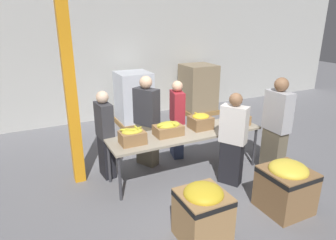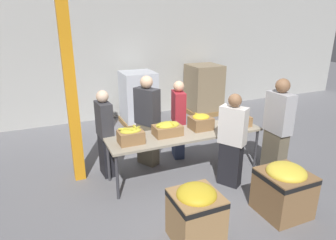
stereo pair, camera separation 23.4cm
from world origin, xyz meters
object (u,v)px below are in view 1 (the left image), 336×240
object	(u,v)px
banana_box_2	(201,121)
pallet_stack_1	(198,89)
banana_box_1	(168,128)
volunteer_3	(233,140)
donation_bin_1	(286,185)
volunteer_2	(147,122)
volunteer_0	(105,135)
pallet_stack_0	(134,99)
support_pillar	(68,67)
banana_box_0	(132,136)
donation_bin_0	(203,211)
sorting_table	(186,135)
banana_box_3	(237,119)
volunteer_4	(177,120)
volunteer_1	(276,128)

from	to	relation	value
banana_box_2	pallet_stack_1	xyz separation A→B (m)	(1.80, 3.01, -0.24)
banana_box_1	volunteer_3	distance (m)	1.11
donation_bin_1	volunteer_2	bearing A→B (deg)	119.16
volunteer_2	volunteer_3	size ratio (longest dim) A/B	1.09
banana_box_1	volunteer_0	world-z (taller)	volunteer_0
pallet_stack_0	banana_box_2	bearing A→B (deg)	-84.80
support_pillar	pallet_stack_1	xyz separation A→B (m)	(3.94, 2.47, -1.29)
banana_box_0	pallet_stack_1	distance (m)	4.45
donation_bin_0	pallet_stack_1	world-z (taller)	pallet_stack_1
sorting_table	banana_box_3	world-z (taller)	banana_box_3
volunteer_4	pallet_stack_1	size ratio (longest dim) A/B	1.10
volunteer_3	pallet_stack_1	size ratio (longest dim) A/B	1.12
volunteer_0	volunteer_2	world-z (taller)	volunteer_2
volunteer_0	pallet_stack_1	xyz separation A→B (m)	(3.45, 2.54, -0.08)
volunteer_2	pallet_stack_0	distance (m)	2.35
volunteer_0	pallet_stack_0	world-z (taller)	volunteer_0
banana_box_3	volunteer_4	size ratio (longest dim) A/B	0.26
volunteer_3	donation_bin_1	distance (m)	1.08
banana_box_2	volunteer_0	xyz separation A→B (m)	(-1.65, 0.48, -0.16)
sorting_table	donation_bin_0	world-z (taller)	sorting_table
volunteer_2	pallet_stack_1	bearing A→B (deg)	104.52
banana_box_3	pallet_stack_1	bearing A→B (deg)	71.04
support_pillar	donation_bin_0	bearing A→B (deg)	-62.65
volunteer_1	pallet_stack_1	size ratio (longest dim) A/B	1.25
sorting_table	donation_bin_1	size ratio (longest dim) A/B	3.57
volunteer_1	volunteer_4	size ratio (longest dim) A/B	1.13
banana_box_3	volunteer_1	bearing A→B (deg)	-59.48
sorting_table	volunteer_1	xyz separation A→B (m)	(1.43, -0.69, 0.14)
pallet_stack_1	volunteer_0	bearing A→B (deg)	-143.70
volunteer_0	volunteer_4	xyz separation A→B (m)	(1.51, 0.17, 0.00)
banana_box_3	banana_box_1	bearing A→B (deg)	175.77
banana_box_3	volunteer_1	world-z (taller)	volunteer_1
banana_box_1	volunteer_0	bearing A→B (deg)	152.40
volunteer_2	donation_bin_1	xyz separation A→B (m)	(1.27, -2.27, -0.45)
volunteer_3	banana_box_2	bearing A→B (deg)	-16.38
donation_bin_0	donation_bin_1	world-z (taller)	donation_bin_0
banana_box_2	volunteer_1	world-z (taller)	volunteer_1
banana_box_2	support_pillar	distance (m)	2.45
donation_bin_0	volunteer_2	bearing A→B (deg)	85.60
banana_box_3	donation_bin_0	size ratio (longest dim) A/B	0.53
volunteer_1	banana_box_1	bearing A→B (deg)	67.30
volunteer_4	support_pillar	distance (m)	2.34
banana_box_3	volunteer_0	size ratio (longest dim) A/B	0.27
banana_box_3	donation_bin_1	xyz separation A→B (m)	(-0.27, -1.54, -0.51)
volunteer_2	volunteer_3	distance (m)	1.64
donation_bin_0	pallet_stack_1	xyz separation A→B (m)	(2.79, 4.69, 0.29)
volunteer_4	banana_box_2	bearing A→B (deg)	25.69
pallet_stack_0	donation_bin_1	bearing A→B (deg)	-81.16
banana_box_0	banana_box_1	world-z (taller)	banana_box_0
volunteer_1	donation_bin_0	size ratio (longest dim) A/B	2.28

